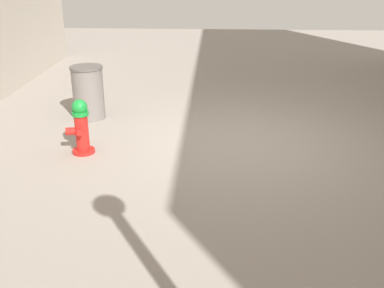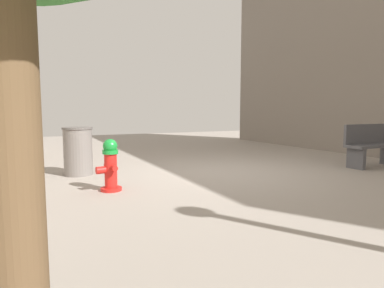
# 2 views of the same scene
# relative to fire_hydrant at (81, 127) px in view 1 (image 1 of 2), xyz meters

# --- Properties ---
(ground_plane) EXTENTS (23.40, 23.40, 0.00)m
(ground_plane) POSITION_rel_fire_hydrant_xyz_m (-2.42, -0.48, -0.40)
(ground_plane) COLOR gray
(fire_hydrant) EXTENTS (0.40, 0.42, 0.81)m
(fire_hydrant) POSITION_rel_fire_hydrant_xyz_m (0.00, 0.00, 0.00)
(fire_hydrant) COLOR red
(fire_hydrant) RESTS_ON ground_plane
(trash_bin) EXTENTS (0.56, 0.56, 0.93)m
(trash_bin) POSITION_rel_fire_hydrant_xyz_m (0.29, -1.54, 0.06)
(trash_bin) COLOR slate
(trash_bin) RESTS_ON ground_plane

